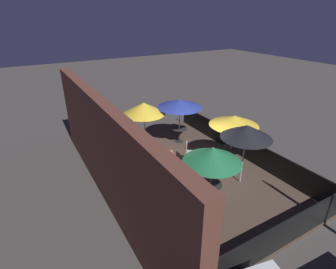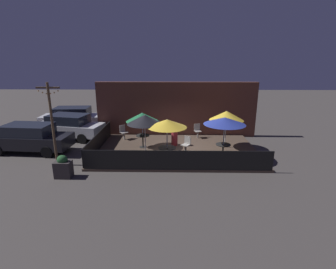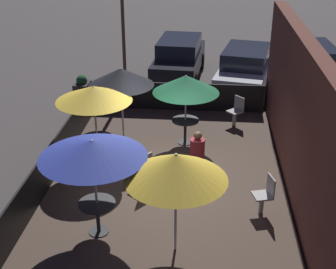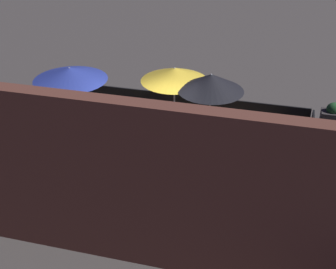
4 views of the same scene
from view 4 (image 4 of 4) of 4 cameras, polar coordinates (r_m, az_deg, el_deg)
ground_plane at (r=12.85m, az=-3.59°, el=-4.39°), size 60.00×60.00×0.00m
patio_deck at (r=12.82m, az=-3.60°, el=-4.17°), size 9.06×5.83×0.12m
building_wall at (r=9.42m, az=-9.88°, el=-5.42°), size 10.66×0.36×3.66m
fence_front at (r=14.94m, az=-0.25°, el=3.46°), size 8.86×0.05×0.95m
fence_side_left at (r=12.07m, az=17.08°, el=-4.92°), size 0.05×5.63×0.95m
patio_umbrella_0 at (r=13.34m, az=0.80°, el=7.34°), size 1.94×1.94×2.20m
patio_umbrella_1 at (r=11.16m, az=5.27°, el=1.46°), size 1.87×1.87×2.06m
patio_umbrella_2 at (r=13.74m, az=-11.87°, el=7.27°), size 2.14×2.14×2.16m
patio_umbrella_3 at (r=12.65m, az=-16.74°, el=4.24°), size 1.95×1.95×2.17m
patio_umbrella_4 at (r=12.66m, az=5.27°, el=6.33°), size 1.80×1.80×2.32m
dining_table_0 at (r=13.93m, az=0.77°, el=2.03°), size 0.88×0.88×0.77m
dining_table_1 at (r=11.79m, az=5.00°, el=-3.84°), size 0.78×0.78×0.73m
dining_table_2 at (r=14.32m, az=-11.30°, el=2.07°), size 0.77×0.77×0.73m
patio_chair_0 at (r=11.29m, az=-14.10°, el=-6.92°), size 0.49×0.49×0.92m
patio_chair_1 at (r=13.11m, az=-5.06°, el=-0.50°), size 0.56×0.56×0.92m
patio_chair_2 at (r=10.50m, az=11.15°, el=-9.64°), size 0.57×0.57×0.93m
patron_0 at (r=11.87m, az=-4.20°, el=-3.71°), size 0.52×0.52×1.23m
planter_box at (r=15.23m, az=19.40°, el=1.70°), size 0.73×0.51×1.05m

